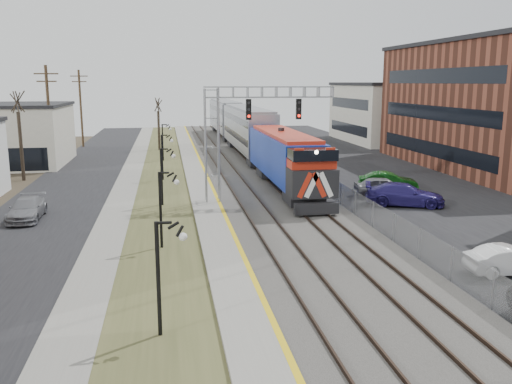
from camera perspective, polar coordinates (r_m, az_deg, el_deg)
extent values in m
cube|color=black|center=(45.71, -19.21, 0.25)|extent=(7.00, 120.00, 0.04)
cube|color=gray|center=(45.15, -13.58, 0.46)|extent=(2.00, 120.00, 0.08)
cube|color=#444926|center=(45.02, -9.77, 0.58)|extent=(4.00, 120.00, 0.06)
cube|color=gray|center=(45.08, -5.96, 0.81)|extent=(2.00, 120.00, 0.24)
cube|color=#595651|center=(45.64, 0.32, 0.98)|extent=(8.00, 120.00, 0.20)
cube|color=black|center=(49.10, 14.26, 1.28)|extent=(16.00, 120.00, 0.04)
cube|color=gold|center=(45.11, -4.85, 1.00)|extent=(0.24, 120.00, 0.01)
cube|color=#2D2119|center=(45.23, -3.12, 1.09)|extent=(0.08, 120.00, 0.15)
cube|color=#2D2119|center=(45.42, -1.24, 1.15)|extent=(0.08, 120.00, 0.15)
cube|color=#2D2119|center=(45.74, 1.24, 1.22)|extent=(0.08, 120.00, 0.15)
cube|color=#2D2119|center=(46.04, 3.08, 1.28)|extent=(0.08, 120.00, 0.15)
cube|color=#122B97|center=(41.91, 3.21, 3.31)|extent=(3.00, 17.00, 4.25)
cube|color=black|center=(33.94, 6.37, -1.73)|extent=(2.80, 0.50, 0.70)
cube|color=#9699A0|center=(61.70, -0.91, 6.45)|extent=(3.00, 22.00, 5.33)
cube|color=#9699A0|center=(84.25, -3.23, 7.78)|extent=(3.00, 22.00, 5.33)
cube|color=gray|center=(37.62, -4.66, 4.70)|extent=(1.00, 1.00, 8.00)
cube|color=gray|center=(37.91, 1.39, 10.47)|extent=(9.00, 0.80, 0.80)
cube|color=black|center=(37.25, -0.78, 8.68)|extent=(0.35, 0.25, 1.40)
cube|color=black|center=(37.93, 4.51, 8.70)|extent=(0.35, 0.25, 1.40)
cylinder|color=black|center=(18.39, -10.24, -9.12)|extent=(0.14, 0.14, 4.00)
cylinder|color=black|center=(27.98, -10.01, -1.95)|extent=(0.14, 0.14, 4.00)
cylinder|color=black|center=(37.78, -9.90, 1.53)|extent=(0.14, 0.14, 4.00)
cylinder|color=black|center=(47.67, -9.84, 3.57)|extent=(0.14, 0.14, 4.00)
cylinder|color=black|center=(59.58, -9.79, 5.13)|extent=(0.14, 0.14, 4.00)
cylinder|color=#4C3823|center=(55.43, -20.92, 7.20)|extent=(0.28, 0.28, 10.00)
cylinder|color=#4C3823|center=(75.11, -17.95, 8.32)|extent=(0.28, 0.28, 10.00)
cube|color=gray|center=(46.40, 5.44, 1.98)|extent=(0.04, 120.00, 1.60)
cube|color=brown|center=(59.64, 25.14, 8.09)|extent=(16.00, 26.00, 12.00)
cube|color=beige|center=(81.59, 15.06, 7.99)|extent=(16.00, 18.00, 8.00)
cylinder|color=#382D23|center=(51.07, -23.49, 4.41)|extent=(0.30, 0.30, 5.95)
cylinder|color=#382D23|center=(69.50, -10.19, 6.37)|extent=(0.30, 0.30, 4.90)
imported|color=white|center=(26.65, 25.21, -6.62)|extent=(3.96, 1.61, 1.28)
imported|color=navy|center=(38.72, 15.37, -0.32)|extent=(5.77, 3.89, 1.55)
imported|color=slate|center=(41.36, 13.26, 0.48)|extent=(4.58, 2.36, 1.49)
imported|color=#0D430E|center=(43.56, 13.71, 1.01)|extent=(4.77, 2.73, 1.49)
imported|color=gray|center=(36.53, -22.98, -1.70)|extent=(1.97, 4.62, 1.33)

